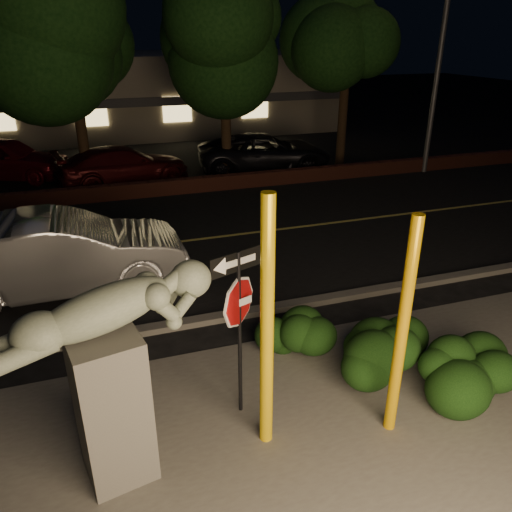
{
  "coord_description": "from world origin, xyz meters",
  "views": [
    {
      "loc": [
        -2.36,
        -5.07,
        5.01
      ],
      "look_at": [
        0.07,
        2.14,
        1.6
      ],
      "focal_mm": 35.0,
      "sensor_mm": 36.0,
      "label": 1
    }
  ],
  "objects_px": {
    "streetlight": "(441,6)",
    "silver_sedan": "(62,254)",
    "parked_car_darkred": "(123,166)",
    "parked_car_dark": "(265,153)",
    "yellow_pole_right": "(402,331)",
    "signpost": "(239,303)",
    "yellow_pole_left": "(267,330)",
    "parked_car_red": "(4,159)",
    "sculpture": "(110,362)"
  },
  "relations": [
    {
      "from": "parked_car_red",
      "to": "parked_car_dark",
      "type": "relative_size",
      "value": 0.88
    },
    {
      "from": "signpost",
      "to": "parked_car_red",
      "type": "bearing_deg",
      "value": 87.01
    },
    {
      "from": "streetlight",
      "to": "parked_car_dark",
      "type": "distance_m",
      "value": 7.95
    },
    {
      "from": "signpost",
      "to": "parked_car_dark",
      "type": "relative_size",
      "value": 0.49
    },
    {
      "from": "sculpture",
      "to": "streetlight",
      "type": "relative_size",
      "value": 0.27
    },
    {
      "from": "parked_car_red",
      "to": "parked_car_darkred",
      "type": "relative_size",
      "value": 0.98
    },
    {
      "from": "yellow_pole_left",
      "to": "streetlight",
      "type": "relative_size",
      "value": 0.35
    },
    {
      "from": "silver_sedan",
      "to": "parked_car_red",
      "type": "height_order",
      "value": "silver_sedan"
    },
    {
      "from": "parked_car_red",
      "to": "parked_car_dark",
      "type": "xyz_separation_m",
      "value": [
        9.51,
        -1.84,
        -0.06
      ]
    },
    {
      "from": "yellow_pole_right",
      "to": "parked_car_darkred",
      "type": "height_order",
      "value": "yellow_pole_right"
    },
    {
      "from": "streetlight",
      "to": "parked_car_dark",
      "type": "bearing_deg",
      "value": 170.86
    },
    {
      "from": "signpost",
      "to": "streetlight",
      "type": "height_order",
      "value": "streetlight"
    },
    {
      "from": "sculpture",
      "to": "parked_car_darkred",
      "type": "relative_size",
      "value": 0.57
    },
    {
      "from": "yellow_pole_left",
      "to": "sculpture",
      "type": "xyz_separation_m",
      "value": [
        -1.85,
        0.09,
        -0.1
      ]
    },
    {
      "from": "signpost",
      "to": "parked_car_dark",
      "type": "height_order",
      "value": "signpost"
    },
    {
      "from": "parked_car_darkred",
      "to": "parked_car_dark",
      "type": "height_order",
      "value": "parked_car_dark"
    },
    {
      "from": "signpost",
      "to": "parked_car_darkred",
      "type": "distance_m",
      "value": 12.76
    },
    {
      "from": "signpost",
      "to": "silver_sedan",
      "type": "relative_size",
      "value": 0.5
    },
    {
      "from": "signpost",
      "to": "parked_car_dark",
      "type": "distance_m",
      "value": 13.86
    },
    {
      "from": "yellow_pole_right",
      "to": "silver_sedan",
      "type": "height_order",
      "value": "yellow_pole_right"
    },
    {
      "from": "yellow_pole_left",
      "to": "parked_car_dark",
      "type": "xyz_separation_m",
      "value": [
        4.77,
        13.54,
        -1.01
      ]
    },
    {
      "from": "parked_car_red",
      "to": "parked_car_darkred",
      "type": "bearing_deg",
      "value": -94.11
    },
    {
      "from": "signpost",
      "to": "parked_car_red",
      "type": "height_order",
      "value": "signpost"
    },
    {
      "from": "parked_car_darkred",
      "to": "sculpture",
      "type": "bearing_deg",
      "value": 163.79
    },
    {
      "from": "yellow_pole_right",
      "to": "parked_car_dark",
      "type": "height_order",
      "value": "yellow_pole_right"
    },
    {
      "from": "sculpture",
      "to": "parked_car_red",
      "type": "height_order",
      "value": "sculpture"
    },
    {
      "from": "signpost",
      "to": "parked_car_darkred",
      "type": "height_order",
      "value": "signpost"
    },
    {
      "from": "yellow_pole_left",
      "to": "sculpture",
      "type": "bearing_deg",
      "value": 177.34
    },
    {
      "from": "silver_sedan",
      "to": "parked_car_red",
      "type": "relative_size",
      "value": 1.11
    },
    {
      "from": "silver_sedan",
      "to": "yellow_pole_right",
      "type": "bearing_deg",
      "value": -144.91
    },
    {
      "from": "streetlight",
      "to": "silver_sedan",
      "type": "distance_m",
      "value": 15.21
    },
    {
      "from": "streetlight",
      "to": "parked_car_darkred",
      "type": "relative_size",
      "value": 2.11
    },
    {
      "from": "yellow_pole_left",
      "to": "parked_car_darkred",
      "type": "relative_size",
      "value": 0.74
    },
    {
      "from": "yellow_pole_left",
      "to": "parked_car_darkred",
      "type": "height_order",
      "value": "yellow_pole_left"
    },
    {
      "from": "yellow_pole_left",
      "to": "parked_car_red",
      "type": "distance_m",
      "value": 16.12
    },
    {
      "from": "parked_car_darkred",
      "to": "parked_car_dark",
      "type": "distance_m",
      "value": 5.44
    },
    {
      "from": "silver_sedan",
      "to": "parked_car_dark",
      "type": "distance_m",
      "value": 10.98
    },
    {
      "from": "yellow_pole_right",
      "to": "silver_sedan",
      "type": "relative_size",
      "value": 0.62
    },
    {
      "from": "yellow_pole_right",
      "to": "signpost",
      "type": "distance_m",
      "value": 2.11
    },
    {
      "from": "yellow_pole_left",
      "to": "yellow_pole_right",
      "type": "xyz_separation_m",
      "value": [
        1.69,
        -0.35,
        -0.16
      ]
    },
    {
      "from": "parked_car_darkred",
      "to": "parked_car_dark",
      "type": "bearing_deg",
      "value": -98.97
    },
    {
      "from": "yellow_pole_right",
      "to": "yellow_pole_left",
      "type": "bearing_deg",
      "value": 168.44
    },
    {
      "from": "streetlight",
      "to": "parked_car_darkred",
      "type": "height_order",
      "value": "streetlight"
    },
    {
      "from": "silver_sedan",
      "to": "parked_car_dark",
      "type": "xyz_separation_m",
      "value": [
        7.33,
        8.17,
        -0.11
      ]
    },
    {
      "from": "parked_car_red",
      "to": "parked_car_darkred",
      "type": "xyz_separation_m",
      "value": [
        4.08,
        -2.04,
        -0.1
      ]
    },
    {
      "from": "streetlight",
      "to": "parked_car_darkred",
      "type": "xyz_separation_m",
      "value": [
        -11.13,
        1.92,
        -5.17
      ]
    },
    {
      "from": "silver_sedan",
      "to": "parked_car_red",
      "type": "bearing_deg",
      "value": 10.7
    },
    {
      "from": "signpost",
      "to": "yellow_pole_right",
      "type": "bearing_deg",
      "value": -48.13
    },
    {
      "from": "yellow_pole_left",
      "to": "parked_car_red",
      "type": "relative_size",
      "value": 0.76
    },
    {
      "from": "yellow_pole_left",
      "to": "sculpture",
      "type": "relative_size",
      "value": 1.31
    }
  ]
}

